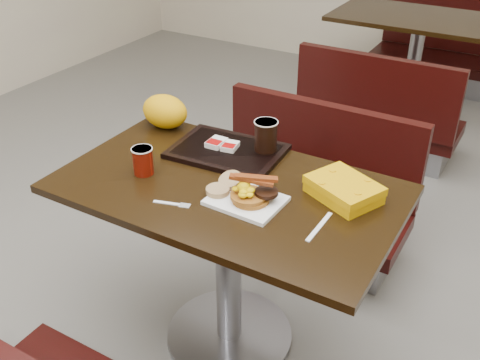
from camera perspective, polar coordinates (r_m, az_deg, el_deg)
The scene contains 24 objects.
floor at distance 2.43m, azimuth -1.08°, elevation -15.77°, with size 6.00×7.00×0.01m, color slate.
table_near at distance 2.17m, azimuth -1.18°, elevation -9.00°, with size 1.20×0.70×0.75m, color black, non-canonical shape.
bench_near_n at distance 2.69m, azimuth 6.58°, elevation -0.86°, with size 1.00×0.46×0.72m, color black, non-canonical shape.
table_far at distance 4.34m, azimuth 17.28°, elevation 10.90°, with size 1.20×0.70×0.75m, color black, non-canonical shape.
bench_far_s at distance 3.71m, azimuth 14.38°, elevation 7.68°, with size 1.00×0.46×0.72m, color black, non-canonical shape.
bench_far_n at distance 5.00m, azimuth 19.40°, elevation 12.95°, with size 1.00×0.46×0.72m, color black, non-canonical shape.
platter at distance 1.86m, azimuth 0.62°, elevation -2.13°, with size 0.24×0.19×0.01m, color white.
pancake_stack at distance 1.84m, azimuth 1.09°, elevation -1.76°, with size 0.13×0.13×0.03m, color #904818.
sausage_patty at distance 1.83m, azimuth 2.74°, elevation -1.26°, with size 0.08×0.08×0.01m, color black.
scrambled_eggs at distance 1.83m, azimuth 0.40°, elevation -0.79°, with size 0.08×0.07×0.04m, color #FFC605.
bacon_strips at distance 1.82m, azimuth 1.18°, elevation 0.07°, with size 0.15×0.06×0.01m, color #411204, non-canonical shape.
muffin_bottom at distance 1.88m, azimuth -2.30°, elevation -1.07°, with size 0.08×0.08×0.02m, color #A17F55.
muffin_top at distance 1.91m, azimuth -0.99°, elevation -0.03°, with size 0.08×0.08×0.02m, color #A17F55.
coffee_cup_near at distance 2.03m, azimuth -9.91°, elevation 1.93°, with size 0.07×0.07×0.10m, color maroon.
fork at distance 1.87m, azimuth -7.53°, elevation -2.35°, with size 0.13×0.02×0.00m, color white, non-canonical shape.
knife at distance 1.76m, azimuth 8.13°, elevation -4.75°, with size 0.18×0.01×0.00m, color white.
condiment_syrup at distance 1.99m, azimuth -1.34°, elevation 0.27°, with size 0.04×0.03×0.01m, color #B34307.
condiment_ketchup at distance 2.10m, azimuth -4.07°, elevation 1.97°, with size 0.04×0.03×0.01m, color #8C0504.
tray at distance 2.15m, azimuth -1.33°, elevation 2.97°, with size 0.42×0.30×0.02m, color black.
hashbrown_sleeve_left at distance 2.17m, azimuth -2.43°, elevation 3.84°, with size 0.06×0.08×0.02m, color silver.
hashbrown_sleeve_right at distance 2.15m, azimuth -1.01°, elevation 3.48°, with size 0.05×0.07×0.02m, color silver.
coffee_cup_far at distance 2.12m, azimuth 2.66°, elevation 4.54°, with size 0.09×0.09×0.12m, color black.
clamshell at distance 1.90m, azimuth 10.58°, elevation -0.96°, with size 0.23×0.17×0.06m, color #D59703.
paper_bag at distance 2.36m, azimuth -7.69°, elevation 6.98°, with size 0.20×0.15×0.14m, color #E4AC07.
Camera 1 is at (0.88, -1.41, 1.78)m, focal length 41.66 mm.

